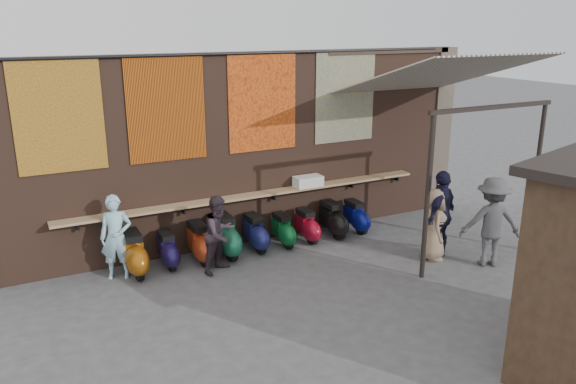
{
  "coord_description": "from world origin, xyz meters",
  "views": [
    {
      "loc": [
        -4.52,
        -7.95,
        4.55
      ],
      "look_at": [
        0.22,
        1.2,
        1.44
      ],
      "focal_mm": 35.0,
      "sensor_mm": 36.0,
      "label": 1
    }
  ],
  "objects_px": {
    "scooter_stool_6": "(307,226)",
    "scooter_stool_8": "(356,217)",
    "scooter_stool_2": "(200,243)",
    "shopper_grey": "(491,222)",
    "scooter_stool_0": "(134,254)",
    "scooter_stool_1": "(168,250)",
    "scooter_stool_7": "(332,220)",
    "scooter_stool_4": "(255,233)",
    "shopper_navy": "(441,215)",
    "diner_right": "(220,234)",
    "shopper_tan": "(435,224)",
    "scooter_stool_5": "(283,230)",
    "shelf_box": "(308,181)",
    "scooter_stool_3": "(226,236)",
    "diner_left": "(116,237)"
  },
  "relations": [
    {
      "from": "scooter_stool_6",
      "to": "diner_right",
      "type": "xyz_separation_m",
      "value": [
        -2.2,
        -0.57,
        0.4
      ]
    },
    {
      "from": "scooter_stool_0",
      "to": "shopper_tan",
      "type": "bearing_deg",
      "value": -19.93
    },
    {
      "from": "scooter_stool_6",
      "to": "scooter_stool_0",
      "type": "bearing_deg",
      "value": 179.98
    },
    {
      "from": "shopper_tan",
      "to": "scooter_stool_1",
      "type": "bearing_deg",
      "value": 99.38
    },
    {
      "from": "scooter_stool_1",
      "to": "scooter_stool_4",
      "type": "bearing_deg",
      "value": -0.09
    },
    {
      "from": "scooter_stool_2",
      "to": "shopper_grey",
      "type": "height_order",
      "value": "shopper_grey"
    },
    {
      "from": "scooter_stool_7",
      "to": "scooter_stool_1",
      "type": "bearing_deg",
      "value": 178.98
    },
    {
      "from": "scooter_stool_2",
      "to": "shopper_grey",
      "type": "relative_size",
      "value": 0.47
    },
    {
      "from": "scooter_stool_6",
      "to": "scooter_stool_8",
      "type": "xyz_separation_m",
      "value": [
        1.27,
        0.01,
        0.01
      ]
    },
    {
      "from": "shelf_box",
      "to": "scooter_stool_1",
      "type": "xyz_separation_m",
      "value": [
        -3.25,
        -0.26,
        -0.9
      ]
    },
    {
      "from": "scooter_stool_8",
      "to": "shopper_tan",
      "type": "distance_m",
      "value": 2.09
    },
    {
      "from": "scooter_stool_7",
      "to": "shopper_navy",
      "type": "xyz_separation_m",
      "value": [
        1.29,
        -1.98,
        0.52
      ]
    },
    {
      "from": "shopper_navy",
      "to": "scooter_stool_4",
      "type": "bearing_deg",
      "value": -57.22
    },
    {
      "from": "diner_right",
      "to": "shopper_tan",
      "type": "distance_m",
      "value": 4.23
    },
    {
      "from": "scooter_stool_0",
      "to": "scooter_stool_5",
      "type": "height_order",
      "value": "scooter_stool_0"
    },
    {
      "from": "shelf_box",
      "to": "scooter_stool_6",
      "type": "distance_m",
      "value": 0.98
    },
    {
      "from": "scooter_stool_0",
      "to": "scooter_stool_1",
      "type": "xyz_separation_m",
      "value": [
        0.65,
        0.07,
        -0.07
      ]
    },
    {
      "from": "scooter_stool_2",
      "to": "scooter_stool_1",
      "type": "bearing_deg",
      "value": 175.63
    },
    {
      "from": "diner_left",
      "to": "shopper_navy",
      "type": "distance_m",
      "value": 6.26
    },
    {
      "from": "scooter_stool_5",
      "to": "scooter_stool_6",
      "type": "bearing_deg",
      "value": -1.0
    },
    {
      "from": "shelf_box",
      "to": "diner_right",
      "type": "relative_size",
      "value": 0.41
    },
    {
      "from": "scooter_stool_3",
      "to": "scooter_stool_5",
      "type": "relative_size",
      "value": 1.24
    },
    {
      "from": "scooter_stool_6",
      "to": "shopper_tan",
      "type": "xyz_separation_m",
      "value": [
        1.79,
        -1.98,
        0.38
      ]
    },
    {
      "from": "scooter_stool_6",
      "to": "scooter_stool_1",
      "type": "bearing_deg",
      "value": 178.67
    },
    {
      "from": "scooter_stool_1",
      "to": "scooter_stool_8",
      "type": "xyz_separation_m",
      "value": [
        4.32,
        -0.06,
        0.01
      ]
    },
    {
      "from": "scooter_stool_2",
      "to": "scooter_stool_8",
      "type": "relative_size",
      "value": 1.11
    },
    {
      "from": "scooter_stool_0",
      "to": "scooter_stool_4",
      "type": "xyz_separation_m",
      "value": [
        2.5,
        0.07,
        -0.04
      ]
    },
    {
      "from": "scooter_stool_0",
      "to": "scooter_stool_4",
      "type": "relative_size",
      "value": 1.11
    },
    {
      "from": "diner_left",
      "to": "shopper_navy",
      "type": "relative_size",
      "value": 0.88
    },
    {
      "from": "scooter_stool_6",
      "to": "scooter_stool_7",
      "type": "relative_size",
      "value": 0.9
    },
    {
      "from": "scooter_stool_8",
      "to": "shopper_grey",
      "type": "relative_size",
      "value": 0.42
    },
    {
      "from": "scooter_stool_0",
      "to": "scooter_stool_6",
      "type": "height_order",
      "value": "scooter_stool_0"
    },
    {
      "from": "scooter_stool_2",
      "to": "scooter_stool_6",
      "type": "distance_m",
      "value": 2.41
    },
    {
      "from": "scooter_stool_2",
      "to": "diner_left",
      "type": "bearing_deg",
      "value": 179.64
    },
    {
      "from": "shelf_box",
      "to": "scooter_stool_8",
      "type": "distance_m",
      "value": 1.42
    },
    {
      "from": "scooter_stool_7",
      "to": "shopper_navy",
      "type": "bearing_deg",
      "value": -56.87
    },
    {
      "from": "scooter_stool_4",
      "to": "scooter_stool_7",
      "type": "relative_size",
      "value": 0.96
    },
    {
      "from": "scooter_stool_5",
      "to": "diner_left",
      "type": "height_order",
      "value": "diner_left"
    },
    {
      "from": "shopper_grey",
      "to": "shopper_tan",
      "type": "distance_m",
      "value": 1.06
    },
    {
      "from": "scooter_stool_0",
      "to": "scooter_stool_3",
      "type": "relative_size",
      "value": 0.97
    },
    {
      "from": "shopper_grey",
      "to": "diner_right",
      "type": "bearing_deg",
      "value": 5.66
    },
    {
      "from": "scooter_stool_2",
      "to": "scooter_stool_0",
      "type": "bearing_deg",
      "value": -179.05
    },
    {
      "from": "scooter_stool_7",
      "to": "scooter_stool_8",
      "type": "height_order",
      "value": "scooter_stool_7"
    },
    {
      "from": "scooter_stool_0",
      "to": "scooter_stool_6",
      "type": "distance_m",
      "value": 3.69
    },
    {
      "from": "shopper_navy",
      "to": "shopper_tan",
      "type": "distance_m",
      "value": 0.23
    },
    {
      "from": "scooter_stool_5",
      "to": "shopper_tan",
      "type": "relative_size",
      "value": 0.49
    },
    {
      "from": "shopper_navy",
      "to": "diner_left",
      "type": "bearing_deg",
      "value": -42.84
    },
    {
      "from": "scooter_stool_3",
      "to": "shopper_tan",
      "type": "bearing_deg",
      "value": -29.07
    },
    {
      "from": "scooter_stool_3",
      "to": "diner_left",
      "type": "bearing_deg",
      "value": -179.78
    },
    {
      "from": "scooter_stool_4",
      "to": "scooter_stool_7",
      "type": "bearing_deg",
      "value": -1.95
    }
  ]
}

